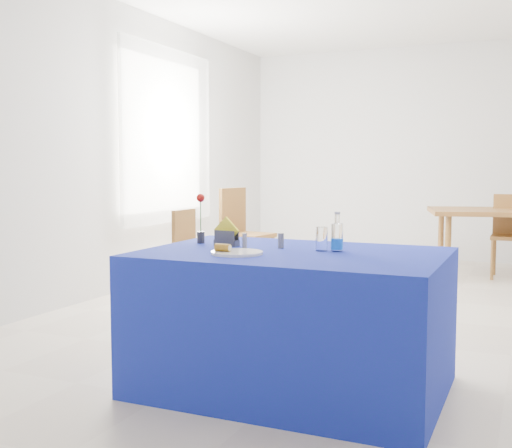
{
  "coord_description": "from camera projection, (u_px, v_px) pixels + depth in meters",
  "views": [
    {
      "loc": [
        1.23,
        -5.15,
        1.21
      ],
      "look_at": [
        -0.1,
        -2.11,
        0.92
      ],
      "focal_mm": 45.0,
      "sensor_mm": 36.0,
      "label": 1
    }
  ],
  "objects": [
    {
      "name": "floor",
      "position": [
        370.0,
        315.0,
        5.29
      ],
      "size": [
        7.0,
        7.0,
        0.0
      ],
      "primitive_type": "plane",
      "color": "beige",
      "rests_on": "ground"
    },
    {
      "name": "room_shell",
      "position": [
        374.0,
        101.0,
        5.14
      ],
      "size": [
        7.0,
        7.0,
        7.0
      ],
      "color": "silver",
      "rests_on": "ground"
    },
    {
      "name": "window_pane",
      "position": [
        163.0,
        136.0,
        6.88
      ],
      "size": [
        0.04,
        1.5,
        1.6
      ],
      "primitive_type": "cube",
      "color": "white",
      "rests_on": "room_shell"
    },
    {
      "name": "curtain",
      "position": [
        169.0,
        136.0,
        6.85
      ],
      "size": [
        0.04,
        1.75,
        1.85
      ],
      "primitive_type": "cube",
      "color": "white",
      "rests_on": "room_shell"
    },
    {
      "name": "plate",
      "position": [
        237.0,
        253.0,
        3.36
      ],
      "size": [
        0.27,
        0.27,
        0.01
      ],
      "primitive_type": "cylinder",
      "color": "white",
      "rests_on": "blue_table"
    },
    {
      "name": "drinking_glass",
      "position": [
        322.0,
        239.0,
        3.49
      ],
      "size": [
        0.07,
        0.07,
        0.13
      ],
      "primitive_type": "cylinder",
      "color": "white",
      "rests_on": "blue_table"
    },
    {
      "name": "salt_shaker",
      "position": [
        245.0,
        241.0,
        3.59
      ],
      "size": [
        0.03,
        0.03,
        0.08
      ],
      "primitive_type": "cylinder",
      "color": "gray",
      "rests_on": "blue_table"
    },
    {
      "name": "pepper_shaker",
      "position": [
        281.0,
        241.0,
        3.6
      ],
      "size": [
        0.03,
        0.03,
        0.08
      ],
      "primitive_type": "cylinder",
      "color": "slate",
      "rests_on": "blue_table"
    },
    {
      "name": "blue_table",
      "position": [
        293.0,
        320.0,
        3.5
      ],
      "size": [
        1.6,
        1.1,
        0.76
      ],
      "color": "navy",
      "rests_on": "floor"
    },
    {
      "name": "water_bottle",
      "position": [
        337.0,
        238.0,
        3.47
      ],
      "size": [
        0.07,
        0.07,
        0.21
      ],
      "color": "white",
      "rests_on": "blue_table"
    },
    {
      "name": "napkin_holder",
      "position": [
        227.0,
        237.0,
        3.71
      ],
      "size": [
        0.16,
        0.07,
        0.17
      ],
      "color": "#3A3A3F",
      "rests_on": "blue_table"
    },
    {
      "name": "rose_vase",
      "position": [
        201.0,
        219.0,
        3.83
      ],
      "size": [
        0.05,
        0.05,
        0.3
      ],
      "color": "#26262B",
      "rests_on": "blue_table"
    },
    {
      "name": "oak_table",
      "position": [
        502.0,
        217.0,
        7.0
      ],
      "size": [
        1.69,
        1.3,
        0.76
      ],
      "color": "#905F29",
      "rests_on": "floor"
    },
    {
      "name": "chair_bg_left",
      "position": [
        512.0,
        230.0,
        7.05
      ],
      "size": [
        0.41,
        0.41,
        0.92
      ],
      "rotation": [
        0.0,
        0.0,
        -0.0
      ],
      "color": "brown",
      "rests_on": "floor"
    },
    {
      "name": "chair_win_a",
      "position": [
        193.0,
        249.0,
        5.77
      ],
      "size": [
        0.37,
        0.37,
        0.84
      ],
      "rotation": [
        0.0,
        0.0,
        1.57
      ],
      "color": "brown",
      "rests_on": "floor"
    },
    {
      "name": "chair_win_b",
      "position": [
        241.0,
        227.0,
        6.84
      ],
      "size": [
        0.51,
        0.51,
        0.99
      ],
      "rotation": [
        0.0,
        0.0,
        1.41
      ],
      "color": "brown",
      "rests_on": "floor"
    },
    {
      "name": "banana_pieces",
      "position": [
        223.0,
        248.0,
        3.35
      ],
      "size": [
        0.09,
        0.05,
        0.04
      ],
      "color": "gold",
      "rests_on": "plate"
    }
  ]
}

